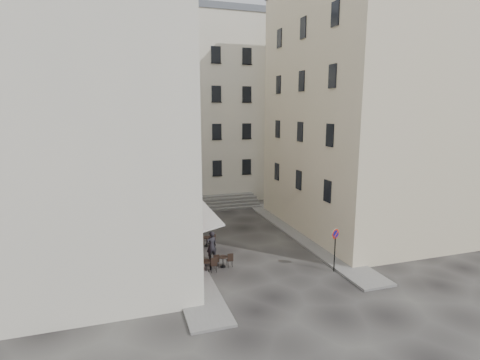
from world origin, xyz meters
name	(u,v)px	position (x,y,z in m)	size (l,w,h in m)	color
ground	(258,257)	(0.00, 0.00, 0.00)	(90.00, 90.00, 0.00)	black
sidewalk_left	(176,242)	(-4.50, 4.00, 0.06)	(2.00, 22.00, 0.12)	slate
sidewalk_right	(301,234)	(4.50, 3.00, 0.06)	(2.00, 18.00, 0.12)	slate
building_left	(67,87)	(-10.50, 3.00, 10.31)	(12.20, 16.20, 20.60)	beige
building_right	(373,106)	(10.50, 3.50, 9.31)	(12.20, 14.20, 18.60)	beige
building_back	(186,107)	(-1.00, 19.00, 9.31)	(18.20, 10.20, 18.60)	beige
cafe_storefront	(185,230)	(-4.32, 1.00, 1.88)	(1.74, 7.30, 3.50)	#490A10
stone_steps	(211,203)	(0.00, 12.57, 0.40)	(9.00, 3.15, 0.80)	#5D5B59
bollard_near	(211,261)	(-3.25, -1.00, 0.53)	(0.12, 0.12, 0.98)	black
bollard_mid	(198,241)	(-3.25, 2.50, 0.53)	(0.12, 0.12, 0.98)	black
bollard_far	(189,226)	(-3.25, 6.00, 0.53)	(0.12, 0.12, 0.98)	black
no_parking_sign	(335,242)	(3.37, -3.37, 1.78)	(0.55, 0.22, 2.51)	black
bistro_table_a	(206,265)	(-3.60, -1.31, 0.44)	(1.23, 0.58, 0.86)	black
bistro_table_b	(223,260)	(-2.50, -0.89, 0.42)	(1.16, 0.54, 0.81)	black
bistro_table_c	(194,244)	(-3.60, 2.23, 0.44)	(1.21, 0.57, 0.85)	black
bistro_table_d	(207,240)	(-2.64, 2.72, 0.42)	(1.16, 0.54, 0.82)	black
bistro_table_e	(191,231)	(-3.29, 4.86, 0.45)	(1.25, 0.59, 0.88)	black
pedestrian	(212,246)	(-2.87, 0.29, 0.92)	(0.67, 0.44, 1.85)	black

